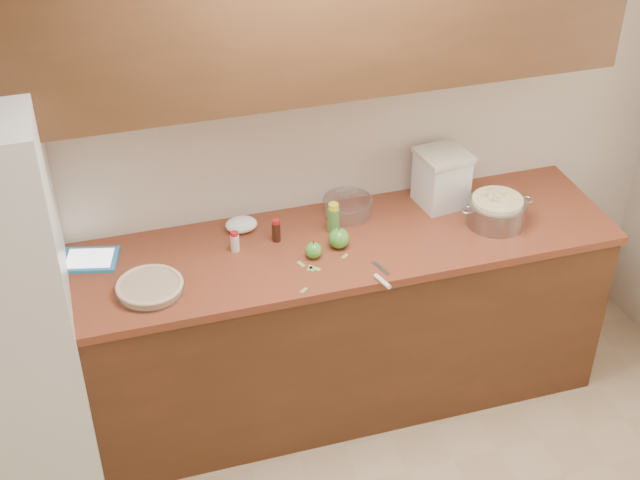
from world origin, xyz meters
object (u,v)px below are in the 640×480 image
object	(u,v)px
colander	(496,211)
flour_canister	(442,178)
pie	(150,287)
tablet	(90,260)

from	to	relation	value
colander	flour_canister	size ratio (longest dim) A/B	1.32
pie	flour_canister	xyz separation A→B (m)	(1.40, 0.29, 0.11)
pie	colander	distance (m)	1.57
colander	pie	bearing A→B (deg)	-177.88
colander	tablet	distance (m)	1.81
pie	flour_canister	world-z (taller)	flour_canister
flour_canister	tablet	xyz separation A→B (m)	(-1.62, -0.00, -0.13)
flour_canister	tablet	distance (m)	1.62
flour_canister	tablet	bearing A→B (deg)	-179.89
flour_canister	tablet	size ratio (longest dim) A/B	1.00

